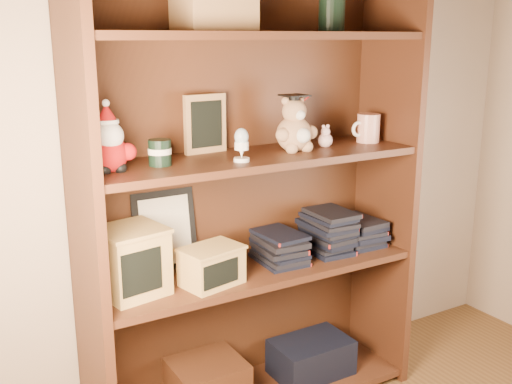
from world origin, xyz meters
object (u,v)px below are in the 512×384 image
teacher_mug (368,128)px  treats_box (131,261)px  bookcase (248,200)px  grad_teddy_bear (295,129)px

teacher_mug → treats_box: bearing=-179.9°
bookcase → teacher_mug: size_ratio=13.33×
treats_box → teacher_mug: bearing=0.1°
bookcase → grad_teddy_bear: bearing=-20.1°
treats_box → grad_teddy_bear: bearing=-0.5°
teacher_mug → treats_box: size_ratio=0.53×
grad_teddy_bear → treats_box: grad_teddy_bear is taller
bookcase → treats_box: bearing=-173.4°
bookcase → treats_box: size_ratio=7.01×
teacher_mug → treats_box: (-0.94, -0.00, -0.34)m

